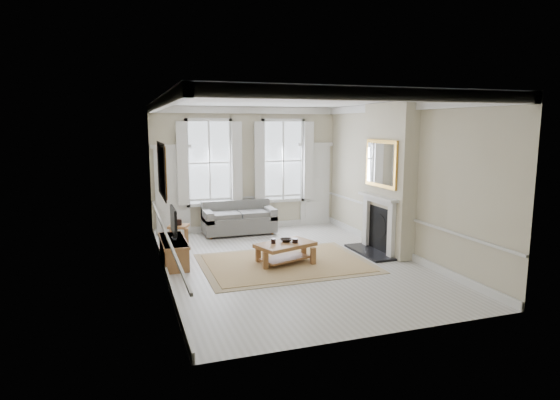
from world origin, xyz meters
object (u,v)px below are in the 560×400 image
object	(u,v)px
side_table	(179,229)
tv_stand	(174,251)
coffee_table	(285,247)
sofa	(239,220)

from	to	relation	value
side_table	tv_stand	xyz separation A→B (m)	(-0.27, -1.39, -0.16)
coffee_table	tv_stand	world-z (taller)	tv_stand
coffee_table	tv_stand	size ratio (longest dim) A/B	0.93
side_table	coffee_table	xyz separation A→B (m)	(1.96, -2.16, -0.05)
sofa	tv_stand	size ratio (longest dim) A/B	1.29
coffee_table	tv_stand	bearing A→B (deg)	141.79
sofa	coffee_table	xyz separation A→B (m)	(0.27, -3.07, 0.01)
side_table	tv_stand	distance (m)	1.43
sofa	side_table	xyz separation A→B (m)	(-1.70, -0.91, 0.06)
side_table	coffee_table	size ratio (longest dim) A/B	0.42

